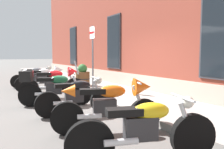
{
  "coord_description": "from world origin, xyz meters",
  "views": [
    {
      "loc": [
        6.66,
        -3.08,
        1.51
      ],
      "look_at": [
        0.75,
        0.25,
        0.91
      ],
      "focal_mm": 36.67,
      "sensor_mm": 36.0,
      "label": 1
    }
  ],
  "objects_px": {
    "motorcycle_white_sport": "(44,77)",
    "motorcycle_grey_naked": "(35,77)",
    "parking_sign": "(93,49)",
    "motorcycle_black_naked": "(77,96)",
    "motorcycle_yellow_naked": "(145,130)",
    "motorcycle_red_sport": "(55,81)",
    "barrel_planter": "(83,77)",
    "motorcycle_orange_sport": "(111,103)",
    "motorcycle_green_touring": "(52,87)"
  },
  "relations": [
    {
      "from": "motorcycle_white_sport",
      "to": "motorcycle_grey_naked",
      "type": "bearing_deg",
      "value": -174.98
    },
    {
      "from": "parking_sign",
      "to": "motorcycle_white_sport",
      "type": "bearing_deg",
      "value": -140.95
    },
    {
      "from": "motorcycle_grey_naked",
      "to": "parking_sign",
      "type": "relative_size",
      "value": 0.85
    },
    {
      "from": "motorcycle_black_naked",
      "to": "motorcycle_yellow_naked",
      "type": "distance_m",
      "value": 2.87
    },
    {
      "from": "motorcycle_yellow_naked",
      "to": "motorcycle_white_sport",
      "type": "bearing_deg",
      "value": 177.96
    },
    {
      "from": "motorcycle_red_sport",
      "to": "motorcycle_black_naked",
      "type": "xyz_separation_m",
      "value": [
        2.6,
        -0.17,
        -0.11
      ]
    },
    {
      "from": "motorcycle_black_naked",
      "to": "motorcycle_yellow_naked",
      "type": "xyz_separation_m",
      "value": [
        2.87,
        -0.1,
        0.0
      ]
    },
    {
      "from": "motorcycle_white_sport",
      "to": "motorcycle_yellow_naked",
      "type": "bearing_deg",
      "value": -2.04
    },
    {
      "from": "motorcycle_yellow_naked",
      "to": "barrel_planter",
      "type": "distance_m",
      "value": 7.06
    },
    {
      "from": "motorcycle_orange_sport",
      "to": "barrel_planter",
      "type": "bearing_deg",
      "value": 163.48
    },
    {
      "from": "motorcycle_white_sport",
      "to": "motorcycle_black_naked",
      "type": "height_order",
      "value": "motorcycle_white_sport"
    },
    {
      "from": "motorcycle_grey_naked",
      "to": "motorcycle_green_touring",
      "type": "xyz_separation_m",
      "value": [
        4.07,
        -0.31,
        0.07
      ]
    },
    {
      "from": "motorcycle_grey_naked",
      "to": "motorcycle_red_sport",
      "type": "xyz_separation_m",
      "value": [
        2.81,
        0.12,
        0.1
      ]
    },
    {
      "from": "motorcycle_white_sport",
      "to": "motorcycle_green_touring",
      "type": "bearing_deg",
      "value": -8.49
    },
    {
      "from": "motorcycle_orange_sport",
      "to": "parking_sign",
      "type": "xyz_separation_m",
      "value": [
        -3.95,
        1.41,
        1.14
      ]
    },
    {
      "from": "motorcycle_black_naked",
      "to": "motorcycle_orange_sport",
      "type": "distance_m",
      "value": 1.52
    },
    {
      "from": "motorcycle_red_sport",
      "to": "barrel_planter",
      "type": "xyz_separation_m",
      "value": [
        -1.34,
        1.59,
        -0.03
      ]
    },
    {
      "from": "parking_sign",
      "to": "motorcycle_yellow_naked",
      "type": "bearing_deg",
      "value": -17.21
    },
    {
      "from": "motorcycle_grey_naked",
      "to": "motorcycle_black_naked",
      "type": "distance_m",
      "value": 5.41
    },
    {
      "from": "motorcycle_red_sport",
      "to": "motorcycle_orange_sport",
      "type": "height_order",
      "value": "motorcycle_red_sport"
    },
    {
      "from": "motorcycle_yellow_naked",
      "to": "motorcycle_orange_sport",
      "type": "bearing_deg",
      "value": 170.31
    },
    {
      "from": "motorcycle_yellow_naked",
      "to": "motorcycle_green_touring",
      "type": "bearing_deg",
      "value": -177.68
    },
    {
      "from": "barrel_planter",
      "to": "motorcycle_white_sport",
      "type": "bearing_deg",
      "value": -97.54
    },
    {
      "from": "motorcycle_white_sport",
      "to": "motorcycle_yellow_naked",
      "type": "height_order",
      "value": "motorcycle_white_sport"
    },
    {
      "from": "motorcycle_red_sport",
      "to": "motorcycle_yellow_naked",
      "type": "height_order",
      "value": "motorcycle_red_sport"
    },
    {
      "from": "motorcycle_red_sport",
      "to": "motorcycle_yellow_naked",
      "type": "xyz_separation_m",
      "value": [
        5.47,
        -0.26,
        -0.11
      ]
    },
    {
      "from": "motorcycle_grey_naked",
      "to": "motorcycle_white_sport",
      "type": "distance_m",
      "value": 1.26
    },
    {
      "from": "motorcycle_red_sport",
      "to": "motorcycle_green_touring",
      "type": "distance_m",
      "value": 1.34
    },
    {
      "from": "motorcycle_black_naked",
      "to": "motorcycle_red_sport",
      "type": "bearing_deg",
      "value": 176.33
    },
    {
      "from": "motorcycle_green_touring",
      "to": "barrel_planter",
      "type": "height_order",
      "value": "motorcycle_green_touring"
    },
    {
      "from": "parking_sign",
      "to": "barrel_planter",
      "type": "height_order",
      "value": "parking_sign"
    },
    {
      "from": "motorcycle_red_sport",
      "to": "barrel_planter",
      "type": "distance_m",
      "value": 2.08
    },
    {
      "from": "motorcycle_grey_naked",
      "to": "motorcycle_black_naked",
      "type": "relative_size",
      "value": 1.03
    },
    {
      "from": "motorcycle_black_naked",
      "to": "motorcycle_white_sport",
      "type": "bearing_deg",
      "value": 177.88
    },
    {
      "from": "motorcycle_black_naked",
      "to": "barrel_planter",
      "type": "bearing_deg",
      "value": 156.03
    },
    {
      "from": "motorcycle_white_sport",
      "to": "motorcycle_green_touring",
      "type": "distance_m",
      "value": 2.85
    },
    {
      "from": "motorcycle_green_touring",
      "to": "parking_sign",
      "type": "distance_m",
      "value": 2.42
    },
    {
      "from": "motorcycle_grey_naked",
      "to": "motorcycle_green_touring",
      "type": "height_order",
      "value": "motorcycle_green_touring"
    },
    {
      "from": "motorcycle_green_touring",
      "to": "barrel_planter",
      "type": "xyz_separation_m",
      "value": [
        -2.61,
        2.02,
        -0.0
      ]
    },
    {
      "from": "motorcycle_white_sport",
      "to": "motorcycle_red_sport",
      "type": "bearing_deg",
      "value": 0.49
    },
    {
      "from": "motorcycle_orange_sport",
      "to": "motorcycle_red_sport",
      "type": "bearing_deg",
      "value": 179.56
    },
    {
      "from": "motorcycle_orange_sport",
      "to": "parking_sign",
      "type": "bearing_deg",
      "value": 160.33
    },
    {
      "from": "barrel_planter",
      "to": "motorcycle_red_sport",
      "type": "bearing_deg",
      "value": -49.77
    },
    {
      "from": "motorcycle_black_naked",
      "to": "motorcycle_grey_naked",
      "type": "bearing_deg",
      "value": 179.54
    },
    {
      "from": "motorcycle_red_sport",
      "to": "barrel_planter",
      "type": "height_order",
      "value": "barrel_planter"
    },
    {
      "from": "motorcycle_grey_naked",
      "to": "motorcycle_yellow_naked",
      "type": "distance_m",
      "value": 8.28
    },
    {
      "from": "motorcycle_white_sport",
      "to": "motorcycle_black_naked",
      "type": "bearing_deg",
      "value": -2.12
    },
    {
      "from": "motorcycle_green_touring",
      "to": "motorcycle_yellow_naked",
      "type": "height_order",
      "value": "motorcycle_green_touring"
    },
    {
      "from": "motorcycle_red_sport",
      "to": "motorcycle_orange_sport",
      "type": "bearing_deg",
      "value": -0.44
    },
    {
      "from": "motorcycle_yellow_naked",
      "to": "barrel_planter",
      "type": "bearing_deg",
      "value": 164.81
    }
  ]
}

